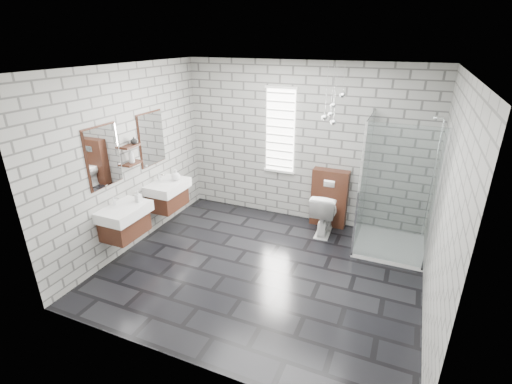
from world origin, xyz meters
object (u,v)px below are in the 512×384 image
Objects in this scene: toilet at (325,212)px; vanity_left at (122,212)px; shower_enclosure at (386,221)px; vanity_right at (166,187)px; cistern_panel at (329,198)px.

vanity_left is at bearing 35.65° from toilet.
vanity_left reaches higher than toilet.
shower_enclosure reaches higher than vanity_left.
toilet is at bearing 38.10° from vanity_left.
vanity_right reaches higher than cistern_panel.
vanity_left is 0.77× the size of shower_enclosure.
vanity_right is 2.74m from cistern_panel.
vanity_left is 1.02m from vanity_right.
cistern_panel is (2.45, 2.22, -0.26)m from vanity_left.
shower_enclosure is at bearing 11.31° from vanity_right.
vanity_right is 3.48m from shower_enclosure.
toilet is at bearing 167.33° from shower_enclosure.
cistern_panel is 1.09m from shower_enclosure.
cistern_panel is 0.33m from toilet.
shower_enclosure is (3.41, 0.68, -0.25)m from vanity_right.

